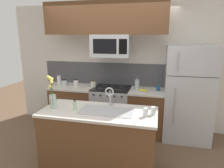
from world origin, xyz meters
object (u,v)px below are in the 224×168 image
Objects in this scene: storage_jar_tall at (59,80)px; drinking_glass at (145,112)px; flower_vase at (52,97)px; coffee_tin at (158,88)px; spare_glass at (153,111)px; refrigerator at (188,94)px; banana_bunch at (143,90)px; french_press at (137,84)px; storage_jar_medium at (64,82)px; storage_jar_short at (76,83)px; stove_range at (111,109)px; storage_jar_squat at (93,84)px; dish_soap_bottle at (75,105)px; sink_faucet at (110,94)px; microwave at (111,46)px.

storage_jar_tall is 1.79× the size of drinking_glass.
storage_jar_tall is 0.41× the size of flower_vase.
coffee_tin is at bearing 83.60° from drinking_glass.
spare_glass is at bearing 41.37° from drinking_glass.
banana_bunch is (-0.83, -0.08, 0.04)m from refrigerator.
french_press is at bearing 137.82° from banana_bunch.
coffee_tin is (1.98, 0.02, -0.01)m from storage_jar_medium.
french_press is (1.30, 0.03, 0.03)m from storage_jar_short.
storage_jar_medium is at bearing 143.89° from drinking_glass.
refrigerator reaches higher than stove_range.
storage_jar_squat is 1.31m from dish_soap_bottle.
sink_faucet is (-0.70, -1.11, 0.14)m from coffee_tin.
french_press is at bearing 105.66° from spare_glass.
microwave is 0.87m from storage_jar_squat.
drinking_glass is at bearing -58.87° from microwave.
sink_faucet is 0.62m from drinking_glass.
flower_vase reaches higher than storage_jar_short.
french_press is 1.16m from sink_faucet.
storage_jar_squat is (-0.39, 0.00, 0.52)m from stove_range.
refrigerator reaches higher than flower_vase.
storage_jar_short is 1.33× the size of coffee_tin.
storage_jar_medium is 1.12× the size of drinking_glass.
refrigerator is 0.97m from french_press.
flower_vase is at bearing -114.16° from stove_range.
dish_soap_bottle is (-0.23, -1.30, 0.52)m from stove_range.
storage_jar_tall is 1.24× the size of dish_soap_bottle.
storage_jar_tall is 1.86× the size of coffee_tin.
microwave is 2.79× the size of french_press.
storage_jar_squat is 1.75m from drinking_glass.
storage_jar_short is 1.28× the size of drinking_glass.
spare_glass is at bearing -78.95° from banana_bunch.
storage_jar_tall is at bearing 175.32° from storage_jar_medium.
microwave reaches higher than storage_jar_squat.
storage_jar_tall reaches higher than stove_range.
storage_jar_tall is 1.60× the size of storage_jar_medium.
storage_jar_tall is (-1.18, 0.06, -0.75)m from microwave.
storage_jar_tall is at bearing 114.07° from flower_vase.
stove_range is at bearing 174.70° from banana_bunch.
refrigerator is at bearing 37.67° from dish_soap_bottle.
coffee_tin is (0.42, -0.01, -0.04)m from french_press.
storage_jar_short is at bearing -179.44° from coffee_tin.
microwave is 1.69m from spare_glass.
refrigerator is (1.48, 0.04, -0.87)m from microwave.
microwave reaches higher than dish_soap_bottle.
sink_faucet reaches higher than dish_soap_bottle.
storage_jar_medium is 1.70m from banana_bunch.
stove_range is 0.80m from banana_bunch.
dish_soap_bottle is at bearing -67.53° from storage_jar_short.
french_press reaches higher than storage_jar_squat.
storage_jar_tall is 1.40× the size of storage_jar_short.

